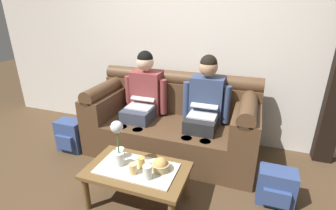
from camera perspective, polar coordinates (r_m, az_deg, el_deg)
name	(u,v)px	position (r m, az deg, el deg)	size (l,w,h in m)	color
back_wall_patterned	(187,29)	(3.29, 4.29, 17.09)	(6.00, 0.12, 2.90)	silver
couch	(173,123)	(3.07, 1.05, -4.07)	(2.00, 0.88, 0.96)	#513823
person_left	(143,98)	(3.10, -5.71, 1.70)	(0.56, 0.67, 1.22)	#383D4C
person_right	(205,105)	(2.87, 8.39, -0.09)	(0.56, 0.67, 1.22)	#232326
coffee_table	(137,173)	(2.32, -7.09, -15.25)	(0.90, 0.54, 0.38)	brown
flower_vase	(118,141)	(2.22, -11.42, -8.16)	(0.11, 0.11, 0.43)	silver
snack_bowl	(161,165)	(2.22, -1.69, -13.68)	(0.15, 0.15, 0.13)	tan
cup_near_left	(120,153)	(2.42, -10.89, -10.71)	(0.08, 0.08, 0.09)	silver
cup_near_right	(133,169)	(2.20, -8.01, -14.27)	(0.07, 0.07, 0.09)	#DBB77A
cup_far_center	(141,162)	(2.26, -6.11, -12.95)	(0.06, 0.06, 0.09)	gold
cup_far_left	(147,172)	(2.13, -4.74, -15.08)	(0.08, 0.08, 0.12)	white
backpack_right	(276,187)	(2.60, 23.54, -16.90)	(0.33, 0.25, 0.35)	#33477A
backpack_left	(71,136)	(3.38, -21.45, -6.59)	(0.33, 0.25, 0.40)	#33477A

